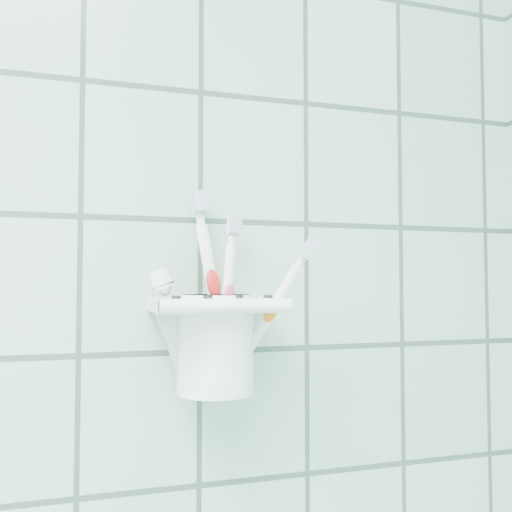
{
  "coord_description": "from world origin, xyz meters",
  "views": [
    {
      "loc": [
        0.52,
        0.56,
        1.33
      ],
      "look_at": [
        0.7,
        1.1,
        1.36
      ],
      "focal_mm": 40.0,
      "sensor_mm": 36.0,
      "label": 1
    }
  ],
  "objects": [
    {
      "name": "toothbrush_orange",
      "position": [
        0.69,
        1.16,
        1.31
      ],
      "size": [
        0.08,
        0.06,
        0.18
      ],
      "rotation": [
        0.2,
        0.52,
        -0.25
      ],
      "color": "white",
      "rests_on": "cup"
    },
    {
      "name": "toothbrush_blue",
      "position": [
        0.67,
        1.14,
        1.31
      ],
      "size": [
        0.03,
        0.04,
        0.19
      ],
      "rotation": [
        -0.15,
        0.17,
        0.23
      ],
      "color": "white",
      "rests_on": "cup"
    },
    {
      "name": "holder_bracket",
      "position": [
        0.67,
        1.15,
        1.3
      ],
      "size": [
        0.13,
        0.11,
        0.04
      ],
      "color": "white",
      "rests_on": "wall_back"
    },
    {
      "name": "toothpaste_tube",
      "position": [
        0.65,
        1.15,
        1.29
      ],
      "size": [
        0.06,
        0.03,
        0.14
      ],
      "rotation": [
        -0.11,
        -0.33,
        0.08
      ],
      "color": "silver",
      "rests_on": "cup"
    },
    {
      "name": "toothbrush_pink",
      "position": [
        0.68,
        1.15,
        1.33
      ],
      "size": [
        0.04,
        0.04,
        0.22
      ],
      "rotation": [
        -0.18,
        -0.13,
        0.1
      ],
      "color": "white",
      "rests_on": "cup"
    },
    {
      "name": "cup",
      "position": [
        0.67,
        1.16,
        1.27
      ],
      "size": [
        0.09,
        0.09,
        0.11
      ],
      "color": "white",
      "rests_on": "holder_bracket"
    }
  ]
}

